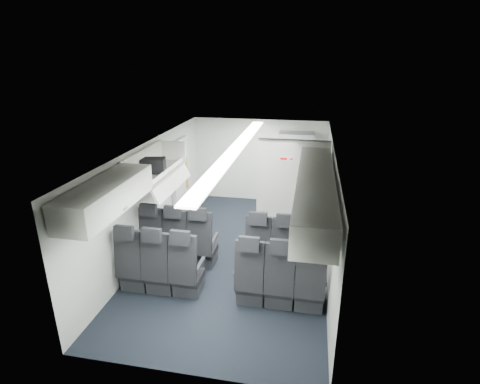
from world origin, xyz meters
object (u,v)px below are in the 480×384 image
at_px(boarding_door, 180,178).
at_px(seat_row_front, 230,249).
at_px(seat_row_mid, 218,276).
at_px(galley_unit, 295,170).
at_px(carry_on_bag, 153,165).
at_px(flight_attendant, 269,189).

bearing_deg(boarding_door, seat_row_front, -51.84).
xyz_separation_m(seat_row_mid, boarding_door, (-1.64, 2.99, 0.55)).
xyz_separation_m(seat_row_front, galley_unit, (0.95, 3.25, 0.55)).
relative_size(galley_unit, carry_on_bag, 4.57).
relative_size(seat_row_mid, boarding_door, 1.79).
distance_m(seat_row_front, seat_row_mid, 0.90).
bearing_deg(seat_row_front, seat_row_mid, -90.00).
relative_size(galley_unit, boarding_door, 1.02).
xyz_separation_m(seat_row_front, boarding_door, (-1.64, 2.09, 0.55)).
height_order(boarding_door, carry_on_bag, carry_on_bag).
xyz_separation_m(galley_unit, flight_attendant, (-0.52, -0.96, -0.19)).
bearing_deg(boarding_door, seat_row_mid, -61.23).
height_order(seat_row_front, carry_on_bag, carry_on_bag).
bearing_deg(galley_unit, boarding_door, -155.72).
distance_m(seat_row_front, boarding_door, 2.71).
relative_size(seat_row_front, seat_row_mid, 1.00).
height_order(seat_row_mid, flight_attendant, flight_attendant).
relative_size(galley_unit, flight_attendant, 1.24).
xyz_separation_m(seat_row_mid, galley_unit, (0.95, 4.15, 0.55)).
relative_size(seat_row_front, carry_on_bag, 8.01).
bearing_deg(flight_attendant, seat_row_front, -173.64).
xyz_separation_m(seat_row_front, carry_on_bag, (-1.44, 0.22, 1.41)).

